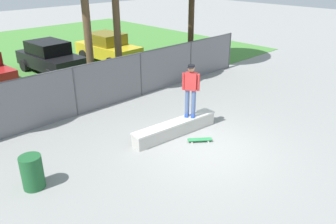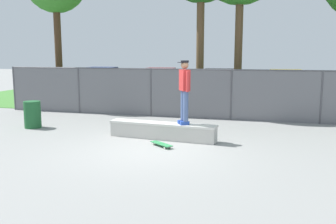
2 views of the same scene
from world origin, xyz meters
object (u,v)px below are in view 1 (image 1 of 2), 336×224
Objects in this scene: concrete_ledge at (175,128)px; trash_bin at (32,172)px; skateboarder at (191,88)px; skateboard at (200,140)px; car_black at (50,57)px; car_yellow at (108,47)px.

trash_bin is at bearing 174.51° from concrete_ledge.
skateboarder is at bearing -5.19° from trash_bin.
skateboard is (0.23, -0.90, -0.17)m from concrete_ledge.
car_black reaches higher than skateboard.
trash_bin is at bearing 164.74° from skateboard.
trash_bin is (-5.11, -9.31, -0.38)m from car_black.
trash_bin is (-5.42, 0.49, -1.06)m from skateboarder.
skateboarder reaches higher than car_yellow.
concrete_ledge is 0.77× the size of car_black.
car_yellow is at bearing -3.47° from car_black.
concrete_ledge is at bearing 176.90° from skateboarder.
skateboarder reaches higher than skateboard.
skateboarder is at bearing -88.18° from car_black.
skateboarder is at bearing 62.68° from skateboard.
skateboarder is 0.43× the size of car_black.
car_yellow is (3.21, 9.59, -0.68)m from skateboarder.
car_yellow is at bearing 71.51° from skateboarder.
trash_bin is (-8.63, -9.10, -0.38)m from car_yellow.
skateboarder is 9.84m from car_black.
car_yellow is 4.71× the size of trash_bin.
skateboarder reaches higher than car_black.
concrete_ledge is 1.44m from skateboarder.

